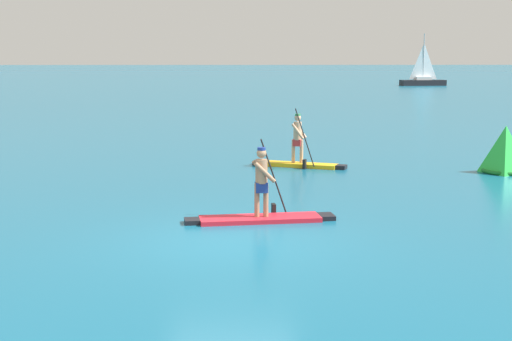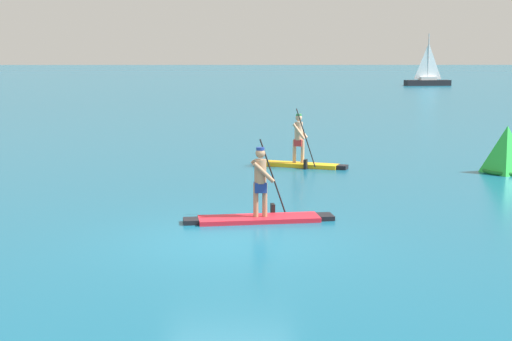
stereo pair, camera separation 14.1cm
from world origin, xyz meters
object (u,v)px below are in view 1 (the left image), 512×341
Objects in this scene: paddleboarder_mid_center at (261,207)px; race_marker_buoy at (505,151)px; sailboat_right_horizon at (423,79)px; paddleboarder_far_right at (299,156)px.

race_marker_buoy is (7.64, 6.34, 0.33)m from paddleboarder_mid_center.
sailboat_right_horizon is (20.45, 67.19, 0.39)m from paddleboarder_mid_center.
paddleboarder_mid_center is at bearing -79.52° from paddleboarder_far_right.
race_marker_buoy is at bearing 32.36° from paddleboarder_mid_center.
paddleboarder_far_right is at bearing 168.20° from race_marker_buoy.
paddleboarder_far_right is 0.52× the size of sailboat_right_horizon.
race_marker_buoy is at bearing 9.44° from paddleboarder_far_right.
paddleboarder_far_right reaches higher than paddleboarder_mid_center.
sailboat_right_horizon is at bearing 78.11° from race_marker_buoy.
sailboat_right_horizon reaches higher than race_marker_buoy.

